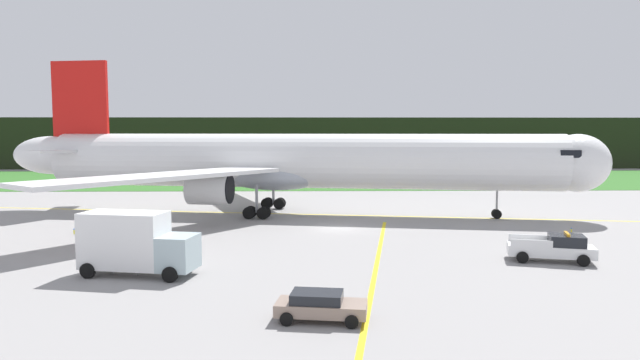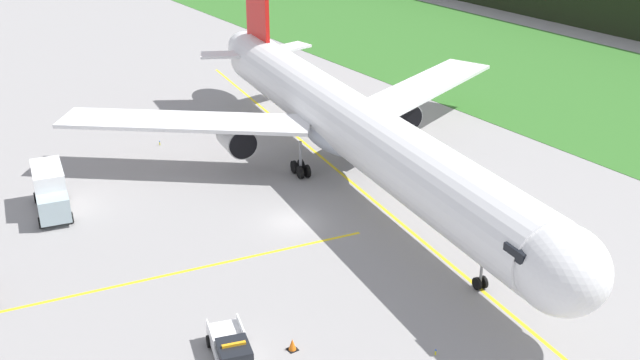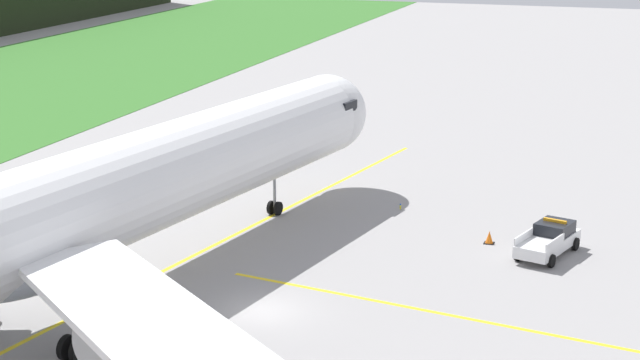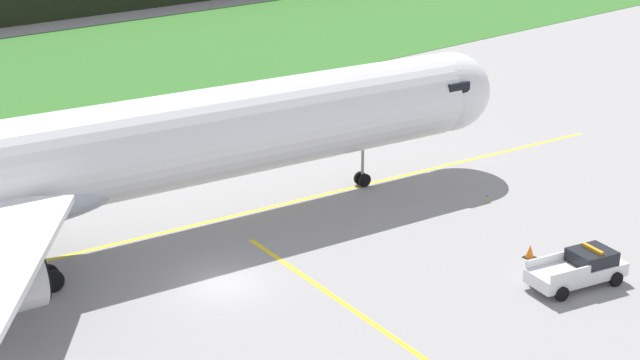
{
  "view_description": "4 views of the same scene",
  "coord_description": "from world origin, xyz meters",
  "px_view_note": "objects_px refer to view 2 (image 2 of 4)",
  "views": [
    {
      "loc": [
        -2.58,
        -48.34,
        8.5
      ],
      "look_at": [
        -1.43,
        6.78,
        3.67
      ],
      "focal_mm": 31.53,
      "sensor_mm": 36.0,
      "label": 1
    },
    {
      "loc": [
        46.38,
        -28.62,
        28.11
      ],
      "look_at": [
        4.01,
        0.01,
        5.21
      ],
      "focal_mm": 42.35,
      "sensor_mm": 36.0,
      "label": 2
    },
    {
      "loc": [
        -45.8,
        -18.53,
        20.15
      ],
      "look_at": [
        7.76,
        -0.44,
        4.9
      ],
      "focal_mm": 58.91,
      "sensor_mm": 36.0,
      "label": 3
    },
    {
      "loc": [
        -25.23,
        -34.41,
        21.22
      ],
      "look_at": [
        6.65,
        -0.19,
        4.14
      ],
      "focal_mm": 50.79,
      "sensor_mm": 36.0,
      "label": 4
    }
  ],
  "objects_px": {
    "ops_pickup_truck": "(232,351)",
    "apron_cone": "(292,345)",
    "catering_truck": "(50,190)",
    "airliner": "(350,125)"
  },
  "relations": [
    {
      "from": "apron_cone",
      "to": "ops_pickup_truck",
      "type": "bearing_deg",
      "value": -103.7
    },
    {
      "from": "airliner",
      "to": "catering_truck",
      "type": "relative_size",
      "value": 8.66
    },
    {
      "from": "catering_truck",
      "to": "apron_cone",
      "type": "height_order",
      "value": "catering_truck"
    },
    {
      "from": "catering_truck",
      "to": "apron_cone",
      "type": "bearing_deg",
      "value": 13.49
    },
    {
      "from": "apron_cone",
      "to": "airliner",
      "type": "bearing_deg",
      "value": 136.21
    },
    {
      "from": "ops_pickup_truck",
      "to": "apron_cone",
      "type": "relative_size",
      "value": 7.37
    },
    {
      "from": "airliner",
      "to": "ops_pickup_truck",
      "type": "xyz_separation_m",
      "value": [
        17.58,
        -21.33,
        -4.45
      ]
    },
    {
      "from": "airliner",
      "to": "catering_truck",
      "type": "bearing_deg",
      "value": -109.74
    },
    {
      "from": "airliner",
      "to": "apron_cone",
      "type": "relative_size",
      "value": 79.75
    },
    {
      "from": "airliner",
      "to": "apron_cone",
      "type": "height_order",
      "value": "airliner"
    }
  ]
}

